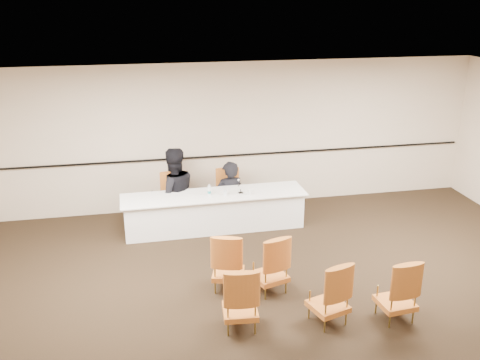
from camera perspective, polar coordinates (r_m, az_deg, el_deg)
name	(u,v)px	position (r m, az deg, el deg)	size (l,w,h in m)	color
floor	(294,306)	(8.01, 5.79, -13.19)	(10.00, 10.00, 0.00)	black
ceiling	(302,101)	(6.87, 6.65, 8.32)	(10.00, 10.00, 0.00)	white
wall_back	(240,136)	(10.98, -0.02, 4.76)	(10.00, 0.04, 3.00)	beige
wall_rail	(240,155)	(11.06, 0.02, 2.70)	(9.80, 0.04, 0.03)	black
panel_table	(214,211)	(10.19, -2.76, -3.35)	(3.47, 0.81, 0.70)	white
panelist_main	(229,202)	(10.76, -1.13, -2.36)	(0.62, 0.41, 1.71)	black
panelist_main_chair	(229,194)	(10.69, -1.14, -1.46)	(0.50, 0.50, 0.95)	orange
panelist_second	(174,195)	(10.53, -7.09, -1.63)	(0.94, 0.73, 1.93)	black
panelist_second_chair	(174,198)	(10.55, -7.07, -1.91)	(0.50, 0.50, 0.95)	orange
papers	(237,192)	(10.14, -0.37, -1.32)	(0.30, 0.22, 0.00)	silver
microphone	(241,187)	(10.06, 0.07, -0.75)	(0.09, 0.18, 0.25)	black
water_bottle	(209,190)	(9.99, -3.31, -1.05)	(0.06, 0.06, 0.21)	teal
drinking_glass	(225,193)	(9.99, -1.58, -1.37)	(0.06, 0.06, 0.10)	white
coffee_cup	(249,192)	(10.00, 0.99, -1.28)	(0.08, 0.08, 0.12)	white
aud_chair_front_left	(228,260)	(8.16, -1.26, -8.57)	(0.50, 0.50, 0.95)	orange
aud_chair_front_mid	(270,263)	(8.10, 3.21, -8.83)	(0.50, 0.50, 0.95)	orange
aud_chair_back_left	(240,297)	(7.29, 0.02, -12.33)	(0.50, 0.50, 0.95)	orange
aud_chair_back_mid	(329,292)	(7.49, 9.45, -11.67)	(0.50, 0.50, 0.95)	orange
aud_chair_back_right	(397,288)	(7.76, 16.38, -11.04)	(0.50, 0.50, 0.95)	orange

